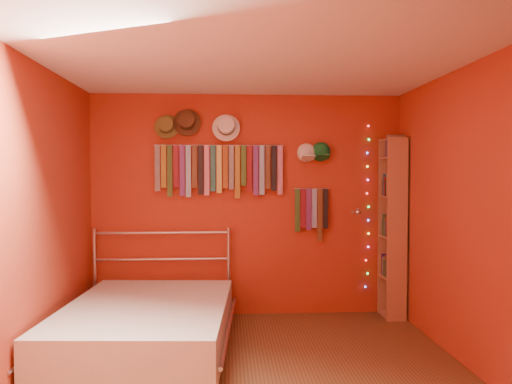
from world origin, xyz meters
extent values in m
plane|color=#57321D|center=(0.00, 0.00, 0.00)|extent=(3.50, 3.50, 0.00)
cube|color=maroon|center=(0.00, 1.75, 1.25)|extent=(3.50, 0.02, 2.50)
cube|color=maroon|center=(1.75, 0.00, 1.25)|extent=(0.02, 3.50, 2.50)
cube|color=maroon|center=(-1.75, 0.00, 1.25)|extent=(0.02, 3.50, 2.50)
cube|color=white|center=(0.00, 0.00, 2.50)|extent=(3.50, 3.50, 0.02)
cylinder|color=#BCBCC1|center=(-0.32, 1.70, 1.92)|extent=(1.45, 0.01, 0.01)
cube|color=navy|center=(-1.00, 1.69, 1.67)|extent=(0.06, 0.01, 0.51)
cube|color=olive|center=(-0.93, 1.68, 1.69)|extent=(0.06, 0.01, 0.47)
cube|color=#22461C|center=(-0.86, 1.68, 1.64)|extent=(0.06, 0.01, 0.57)
cube|color=maroon|center=(-0.80, 1.69, 1.69)|extent=(0.06, 0.01, 0.47)
cube|color=#4A1B6F|center=(-0.73, 1.68, 1.64)|extent=(0.06, 0.01, 0.56)
cube|color=#75A6D1|center=(-0.66, 1.68, 1.63)|extent=(0.06, 0.01, 0.58)
cube|color=#54311C|center=(-0.59, 1.69, 1.69)|extent=(0.06, 0.01, 0.47)
cube|color=black|center=(-0.52, 1.68, 1.65)|extent=(0.06, 0.01, 0.55)
cube|color=#BF5F80|center=(-0.45, 1.68, 1.64)|extent=(0.06, 0.01, 0.56)
cube|color=#185453|center=(-0.38, 1.69, 1.67)|extent=(0.06, 0.01, 0.51)
cube|color=#C8CA51|center=(-0.32, 1.68, 1.66)|extent=(0.06, 0.01, 0.53)
cube|color=brown|center=(-0.25, 1.68, 1.68)|extent=(0.06, 0.01, 0.48)
cube|color=navy|center=(-0.18, 1.69, 1.68)|extent=(0.06, 0.01, 0.49)
cube|color=brown|center=(-0.11, 1.68, 1.63)|extent=(0.06, 0.01, 0.59)
cube|color=#2C4F1F|center=(-0.04, 1.68, 1.70)|extent=(0.06, 0.01, 0.45)
cube|color=maroon|center=(0.03, 1.69, 1.66)|extent=(0.06, 0.01, 0.52)
cube|color=#411B6D|center=(0.10, 1.68, 1.64)|extent=(0.06, 0.01, 0.56)
cube|color=#688BB9|center=(0.16, 1.68, 1.65)|extent=(0.06, 0.01, 0.55)
cube|color=#4A2A18|center=(0.23, 1.69, 1.68)|extent=(0.06, 0.01, 0.49)
cube|color=black|center=(0.30, 1.68, 1.67)|extent=(0.06, 0.01, 0.51)
cube|color=#A35178|center=(0.37, 1.68, 1.65)|extent=(0.06, 0.01, 0.55)
cylinder|color=#BCBCC1|center=(0.73, 1.70, 1.43)|extent=(0.40, 0.01, 0.01)
cube|color=#205020|center=(0.57, 1.69, 1.19)|extent=(0.06, 0.01, 0.49)
cube|color=maroon|center=(0.63, 1.68, 1.21)|extent=(0.06, 0.01, 0.44)
cube|color=#411967|center=(0.70, 1.68, 1.20)|extent=(0.06, 0.01, 0.47)
cube|color=#697FBA|center=(0.76, 1.69, 1.21)|extent=(0.06, 0.01, 0.44)
cube|color=#4F311A|center=(0.82, 1.68, 1.14)|extent=(0.06, 0.01, 0.59)
cube|color=black|center=(0.89, 1.68, 1.21)|extent=(0.06, 0.01, 0.45)
cylinder|color=brown|center=(-0.89, 1.69, 2.13)|extent=(0.27, 0.07, 0.27)
cylinder|color=brown|center=(-0.89, 1.64, 2.14)|extent=(0.16, 0.13, 0.18)
cylinder|color=#332314|center=(-0.89, 1.67, 2.13)|extent=(0.17, 0.05, 0.17)
cylinder|color=#492D1A|center=(-0.67, 1.69, 2.17)|extent=(0.31, 0.08, 0.30)
cylinder|color=#492D1A|center=(-0.67, 1.64, 2.19)|extent=(0.18, 0.15, 0.20)
cylinder|color=black|center=(-0.67, 1.66, 2.18)|extent=(0.19, 0.06, 0.19)
cylinder|color=white|center=(-0.24, 1.69, 2.12)|extent=(0.31, 0.08, 0.31)
cylinder|color=white|center=(-0.24, 1.64, 2.13)|extent=(0.18, 0.15, 0.20)
cylinder|color=black|center=(-0.24, 1.66, 2.13)|extent=(0.19, 0.06, 0.19)
ellipsoid|color=white|center=(0.67, 1.70, 1.84)|extent=(0.20, 0.15, 0.20)
cube|color=white|center=(0.67, 1.58, 1.78)|extent=(0.14, 0.10, 0.06)
ellipsoid|color=#186E2E|center=(0.83, 1.70, 1.85)|extent=(0.20, 0.15, 0.20)
cube|color=#186E2E|center=(0.83, 1.58, 1.79)|extent=(0.14, 0.11, 0.06)
sphere|color=#FF3333|center=(1.38, 1.71, 2.15)|extent=(0.02, 0.02, 0.02)
sphere|color=#33FF4C|center=(1.39, 1.71, 2.00)|extent=(0.02, 0.02, 0.02)
sphere|color=#4C66FF|center=(1.37, 1.71, 1.84)|extent=(0.02, 0.02, 0.02)
sphere|color=yellow|center=(1.38, 1.71, 1.69)|extent=(0.02, 0.02, 0.02)
sphere|color=#FF4CCC|center=(1.38, 1.71, 1.53)|extent=(0.02, 0.02, 0.02)
sphere|color=#FF3333|center=(1.37, 1.71, 1.38)|extent=(0.02, 0.02, 0.02)
sphere|color=#33FF4C|center=(1.39, 1.71, 1.23)|extent=(0.02, 0.02, 0.02)
sphere|color=#4C66FF|center=(1.39, 1.71, 1.07)|extent=(0.02, 0.02, 0.02)
sphere|color=yellow|center=(1.39, 1.71, 0.92)|extent=(0.02, 0.02, 0.02)
sphere|color=#FF4CCC|center=(1.39, 1.71, 0.76)|extent=(0.02, 0.02, 0.02)
sphere|color=#FF3333|center=(1.37, 1.71, 0.61)|extent=(0.02, 0.02, 0.02)
sphere|color=#33FF4C|center=(1.39, 1.71, 0.46)|extent=(0.02, 0.02, 0.02)
sphere|color=#4C66FF|center=(1.36, 1.71, 0.30)|extent=(0.02, 0.02, 0.02)
cylinder|color=#BCBCC1|center=(1.21, 1.73, 1.16)|extent=(0.03, 0.03, 0.03)
cylinder|color=#BCBCC1|center=(1.21, 1.62, 1.19)|extent=(0.01, 0.24, 0.07)
sphere|color=white|center=(1.21, 1.50, 1.18)|extent=(0.06, 0.06, 0.06)
cube|color=#AF724F|center=(1.62, 1.37, 1.00)|extent=(0.24, 0.02, 2.00)
cube|color=#AF724F|center=(1.62, 1.69, 1.00)|extent=(0.24, 0.02, 2.00)
cube|color=#AF724F|center=(1.74, 1.53, 1.00)|extent=(0.02, 0.34, 2.00)
cube|color=#AF724F|center=(1.62, 1.53, 0.02)|extent=(0.24, 0.32, 0.02)
cube|color=#AF724F|center=(1.62, 1.53, 0.45)|extent=(0.24, 0.32, 0.02)
cube|color=#AF724F|center=(1.62, 1.53, 0.90)|extent=(0.24, 0.32, 0.02)
cube|color=#AF724F|center=(1.62, 1.53, 1.35)|extent=(0.24, 0.32, 0.02)
cube|color=#AF724F|center=(1.62, 1.53, 1.78)|extent=(0.24, 0.32, 0.02)
cube|color=#AF724F|center=(1.62, 1.53, 1.98)|extent=(0.24, 0.32, 0.02)
cylinder|color=#BCBCC1|center=(-1.69, 1.65, 0.50)|extent=(0.04, 0.04, 1.00)
cylinder|color=#BCBCC1|center=(-0.21, 1.65, 0.50)|extent=(0.04, 0.04, 1.00)
cylinder|color=#BCBCC1|center=(-0.95, 1.65, 0.37)|extent=(1.48, 0.03, 0.03)
cylinder|color=#BCBCC1|center=(-0.95, 1.65, 0.66)|extent=(1.48, 0.03, 0.03)
cylinder|color=#BCBCC1|center=(-0.95, 1.65, 0.95)|extent=(1.48, 0.03, 0.03)
cube|color=beige|center=(-0.95, 0.60, 0.23)|extent=(1.54, 2.09, 0.40)
cylinder|color=#BCBCC1|center=(-1.69, 0.60, 0.21)|extent=(0.16, 2.01, 0.03)
cylinder|color=#BCBCC1|center=(-0.21, 0.60, 0.21)|extent=(0.16, 2.01, 0.03)
camera|label=1|loc=(-0.22, -3.91, 1.60)|focal=35.00mm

